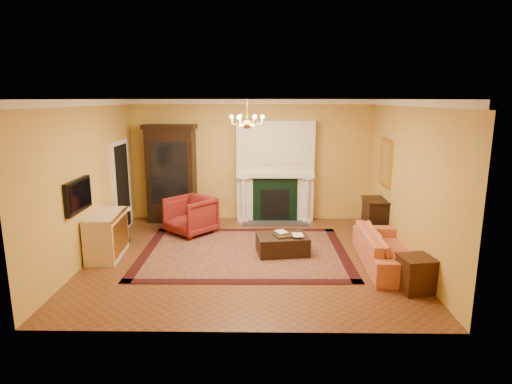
{
  "coord_description": "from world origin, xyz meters",
  "views": [
    {
      "loc": [
        0.28,
        -7.86,
        3.01
      ],
      "look_at": [
        0.16,
        0.3,
        1.23
      ],
      "focal_mm": 30.0,
      "sensor_mm": 36.0,
      "label": 1
    }
  ],
  "objects_px": {
    "commode": "(107,235)",
    "end_table": "(415,275)",
    "china_cabinet": "(172,176)",
    "coral_sofa": "(387,243)",
    "wingback_armchair": "(191,214)",
    "pedestal_table": "(122,223)",
    "console_table": "(374,218)",
    "leather_ottoman": "(282,244)"
  },
  "relations": [
    {
      "from": "end_table",
      "to": "console_table",
      "type": "relative_size",
      "value": 0.67
    },
    {
      "from": "commode",
      "to": "leather_ottoman",
      "type": "distance_m",
      "value": 3.42
    },
    {
      "from": "china_cabinet",
      "to": "end_table",
      "type": "distance_m",
      "value": 6.19
    },
    {
      "from": "commode",
      "to": "end_table",
      "type": "height_order",
      "value": "commode"
    },
    {
      "from": "wingback_armchair",
      "to": "commode",
      "type": "relative_size",
      "value": 0.81
    },
    {
      "from": "coral_sofa",
      "to": "pedestal_table",
      "type": "bearing_deg",
      "value": 78.58
    },
    {
      "from": "coral_sofa",
      "to": "leather_ottoman",
      "type": "relative_size",
      "value": 2.23
    },
    {
      "from": "china_cabinet",
      "to": "leather_ottoman",
      "type": "xyz_separation_m",
      "value": [
        2.64,
        -2.31,
        -0.95
      ]
    },
    {
      "from": "leather_ottoman",
      "to": "console_table",
      "type": "bearing_deg",
      "value": 20.31
    },
    {
      "from": "commode",
      "to": "wingback_armchair",
      "type": "bearing_deg",
      "value": 42.12
    },
    {
      "from": "pedestal_table",
      "to": "commode",
      "type": "height_order",
      "value": "commode"
    },
    {
      "from": "china_cabinet",
      "to": "console_table",
      "type": "bearing_deg",
      "value": -11.02
    },
    {
      "from": "china_cabinet",
      "to": "end_table",
      "type": "height_order",
      "value": "china_cabinet"
    },
    {
      "from": "china_cabinet",
      "to": "wingback_armchair",
      "type": "bearing_deg",
      "value": -56.68
    },
    {
      "from": "coral_sofa",
      "to": "end_table",
      "type": "relative_size",
      "value": 3.99
    },
    {
      "from": "china_cabinet",
      "to": "pedestal_table",
      "type": "height_order",
      "value": "china_cabinet"
    },
    {
      "from": "commode",
      "to": "end_table",
      "type": "distance_m",
      "value": 5.65
    },
    {
      "from": "leather_ottoman",
      "to": "coral_sofa",
      "type": "bearing_deg",
      "value": -25.39
    },
    {
      "from": "pedestal_table",
      "to": "commode",
      "type": "bearing_deg",
      "value": -92.0
    },
    {
      "from": "commode",
      "to": "end_table",
      "type": "relative_size",
      "value": 2.12
    },
    {
      "from": "china_cabinet",
      "to": "coral_sofa",
      "type": "bearing_deg",
      "value": -29.84
    },
    {
      "from": "wingback_armchair",
      "to": "console_table",
      "type": "height_order",
      "value": "wingback_armchair"
    },
    {
      "from": "china_cabinet",
      "to": "coral_sofa",
      "type": "xyz_separation_m",
      "value": [
        4.52,
        -2.88,
        -0.73
      ]
    },
    {
      "from": "commode",
      "to": "end_table",
      "type": "bearing_deg",
      "value": -19.14
    },
    {
      "from": "wingback_armchair",
      "to": "commode",
      "type": "bearing_deg",
      "value": -93.28
    },
    {
      "from": "china_cabinet",
      "to": "end_table",
      "type": "bearing_deg",
      "value": -37.63
    },
    {
      "from": "commode",
      "to": "leather_ottoman",
      "type": "xyz_separation_m",
      "value": [
        3.41,
        0.19,
        -0.23
      ]
    },
    {
      "from": "leather_ottoman",
      "to": "end_table",
      "type": "bearing_deg",
      "value": -47.59
    },
    {
      "from": "pedestal_table",
      "to": "commode",
      "type": "distance_m",
      "value": 0.86
    },
    {
      "from": "console_table",
      "to": "leather_ottoman",
      "type": "relative_size",
      "value": 0.84
    },
    {
      "from": "wingback_armchair",
      "to": "end_table",
      "type": "distance_m",
      "value": 5.0
    },
    {
      "from": "china_cabinet",
      "to": "commode",
      "type": "relative_size",
      "value": 1.99
    },
    {
      "from": "wingback_armchair",
      "to": "pedestal_table",
      "type": "xyz_separation_m",
      "value": [
        -1.36,
        -0.6,
        -0.04
      ]
    },
    {
      "from": "wingback_armchair",
      "to": "pedestal_table",
      "type": "distance_m",
      "value": 1.49
    },
    {
      "from": "commode",
      "to": "coral_sofa",
      "type": "distance_m",
      "value": 5.31
    },
    {
      "from": "console_table",
      "to": "coral_sofa",
      "type": "bearing_deg",
      "value": -96.52
    },
    {
      "from": "coral_sofa",
      "to": "console_table",
      "type": "relative_size",
      "value": 2.67
    },
    {
      "from": "pedestal_table",
      "to": "leather_ottoman",
      "type": "height_order",
      "value": "pedestal_table"
    },
    {
      "from": "wingback_armchair",
      "to": "end_table",
      "type": "bearing_deg",
      "value": 4.78
    },
    {
      "from": "wingback_armchair",
      "to": "leather_ottoman",
      "type": "height_order",
      "value": "wingback_armchair"
    },
    {
      "from": "wingback_armchair",
      "to": "commode",
      "type": "xyz_separation_m",
      "value": [
        -1.39,
        -1.45,
        -0.04
      ]
    },
    {
      "from": "console_table",
      "to": "pedestal_table",
      "type": "bearing_deg",
      "value": -174.35
    }
  ]
}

